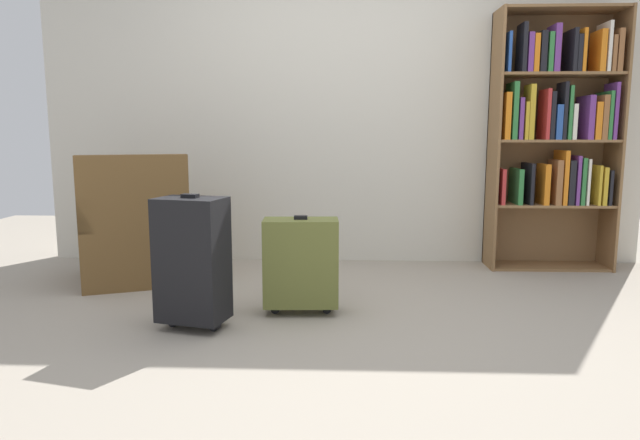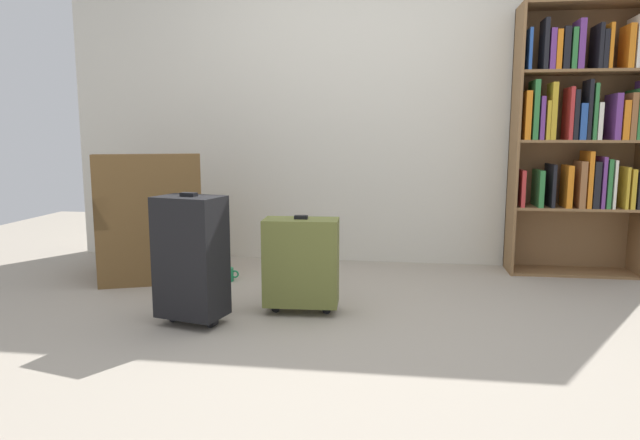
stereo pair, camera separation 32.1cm
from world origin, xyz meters
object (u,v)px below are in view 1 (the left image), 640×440
(mug, at_px, (217,277))
(suitcase_black, at_px, (192,260))
(armchair, at_px, (136,237))
(bookshelf, at_px, (555,129))
(suitcase_olive, at_px, (301,263))

(mug, bearing_deg, suitcase_black, -84.87)
(armchair, bearing_deg, bookshelf, 9.81)
(armchair, bearing_deg, suitcase_black, -55.73)
(bookshelf, distance_m, mug, 2.75)
(bookshelf, distance_m, armchair, 3.20)
(armchair, distance_m, suitcase_olive, 1.40)
(armchair, relative_size, suitcase_black, 1.25)
(suitcase_black, height_order, suitcase_olive, suitcase_black)
(suitcase_olive, bearing_deg, armchair, 150.43)
(bookshelf, xyz_separation_m, mug, (-2.48, -0.60, -1.02))
(mug, distance_m, suitcase_olive, 0.93)
(armchair, relative_size, mug, 7.54)
(bookshelf, height_order, armchair, bookshelf)
(suitcase_black, bearing_deg, armchair, 124.27)
(mug, bearing_deg, bookshelf, 13.61)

